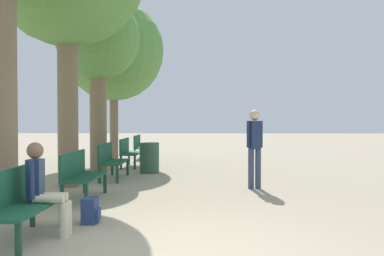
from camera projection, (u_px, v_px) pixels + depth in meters
name	position (u px, v px, depth m)	size (l,w,h in m)	color
ground_plane	(162.00, 255.00, 4.87)	(80.00, 80.00, 0.00)	tan
bench_row_0	(18.00, 200.00, 5.38)	(0.51, 1.56, 0.91)	#195138
bench_row_1	(80.00, 172.00, 8.16)	(0.51, 1.56, 0.91)	#195138
bench_row_2	(110.00, 159.00, 10.95)	(0.51, 1.56, 0.91)	#195138
bench_row_3	(129.00, 151.00, 13.74)	(0.51, 1.56, 0.91)	#195138
bench_row_4	(141.00, 145.00, 16.52)	(0.51, 1.56, 0.91)	#195138
tree_row_2	(98.00, 41.00, 12.63)	(2.50, 2.50, 5.20)	#7A664C
tree_row_3	(114.00, 51.00, 14.95)	(3.50, 3.50, 5.68)	#7A664C
person_seated	(44.00, 186.00, 5.61)	(0.56, 0.32, 1.24)	beige
backpack	(90.00, 211.00, 6.33)	(0.24, 0.29, 0.38)	navy
pedestrian_near	(255.00, 144.00, 9.44)	(0.35, 0.28, 1.75)	#384260
trash_bin	(149.00, 158.00, 12.18)	(0.55, 0.55, 0.86)	#2D5138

